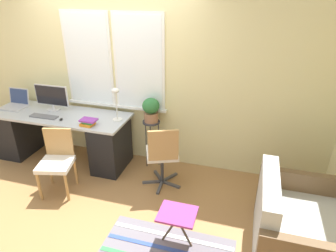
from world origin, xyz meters
TOP-DOWN VIEW (x-y plane):
  - ground_plane at (0.00, 0.00)m, footprint 14.00×14.00m
  - wall_back_with_window at (-0.00, 0.79)m, footprint 9.00×0.12m
  - desk at (-0.74, 0.35)m, footprint 2.07×0.71m
  - laptop at (-1.53, 0.41)m, footprint 0.35×0.30m
  - monitor at (-0.92, 0.48)m, footprint 0.53×0.20m
  - keyboard at (-0.88, 0.20)m, footprint 0.42×0.12m
  - mouse at (-0.58, 0.17)m, footprint 0.04×0.06m
  - desk_lamp at (0.16, 0.41)m, footprint 0.13×0.13m
  - book_stack at (-0.14, 0.14)m, footprint 0.22×0.17m
  - desk_chair_wooden at (-0.37, -0.32)m, footprint 0.48×0.49m
  - office_chair_swivel at (0.91, 0.12)m, footprint 0.53×0.53m
  - couch_loveseat at (2.49, -0.55)m, footprint 0.83×1.10m
  - plant_stand at (0.60, 0.60)m, footprint 0.25×0.25m
  - potted_plant at (0.60, 0.60)m, footprint 0.24×0.24m
  - floor_rug_striped at (1.27, -0.90)m, footprint 1.35×0.63m
  - folding_stool at (1.35, -0.79)m, footprint 0.38×0.32m

SIDE VIEW (x-z plane):
  - ground_plane at x=0.00m, z-range 0.00..0.00m
  - floor_rug_striped at x=1.27m, z-range 0.00..0.01m
  - couch_loveseat at x=2.49m, z-range -0.13..0.69m
  - folding_stool at x=1.35m, z-range 0.16..0.57m
  - desk at x=-0.74m, z-range 0.03..0.79m
  - desk_chair_wooden at x=-0.37m, z-range 0.04..0.86m
  - office_chair_swivel at x=0.91m, z-range 0.04..0.94m
  - plant_stand at x=0.60m, z-range 0.26..0.96m
  - keyboard at x=-0.88m, z-range 0.76..0.78m
  - mouse at x=-0.58m, z-range 0.76..0.79m
  - book_stack at x=-0.14m, z-range 0.76..0.85m
  - laptop at x=-1.53m, z-range 0.68..0.95m
  - potted_plant at x=0.60m, z-range 0.72..1.07m
  - monitor at x=-0.92m, z-range 0.77..1.15m
  - desk_lamp at x=0.16m, z-range 0.86..1.32m
  - wall_back_with_window at x=0.00m, z-range 0.00..2.70m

